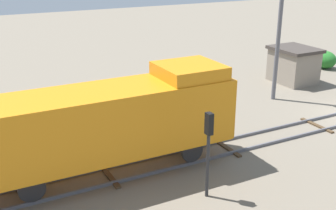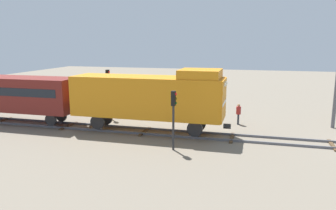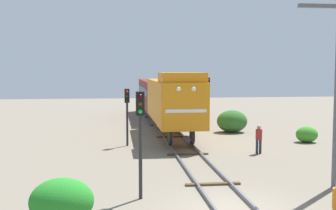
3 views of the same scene
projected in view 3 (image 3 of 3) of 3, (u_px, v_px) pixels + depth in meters
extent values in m
plane|color=#756B5B|center=(234.00, 210.00, 14.91)|extent=(115.63, 115.63, 0.00)
cube|color=#595960|center=(214.00, 208.00, 14.81)|extent=(0.10, 77.08, 0.16)
cube|color=#595960|center=(253.00, 207.00, 14.99)|extent=(0.10, 77.08, 0.16)
cube|color=#4C3823|center=(213.00, 184.00, 18.08)|extent=(2.40, 0.24, 0.09)
cube|color=#4C3823|center=(188.00, 154.00, 24.43)|extent=(2.40, 0.24, 0.09)
cube|color=#4C3823|center=(173.00, 137.00, 30.78)|extent=(2.40, 0.24, 0.09)
cube|color=#4C3823|center=(163.00, 125.00, 37.14)|extent=(2.40, 0.24, 0.09)
cube|color=#4C3823|center=(156.00, 117.00, 43.49)|extent=(2.40, 0.24, 0.09)
cube|color=#4C3823|center=(151.00, 111.00, 49.84)|extent=(2.40, 0.24, 0.09)
cube|color=orange|center=(173.00, 101.00, 30.34)|extent=(2.90, 11.00, 2.90)
cube|color=orange|center=(182.00, 77.00, 26.34)|extent=(2.75, 2.80, 0.60)
cube|color=orange|center=(186.00, 108.00, 24.86)|extent=(2.84, 0.10, 2.84)
cube|color=white|center=(186.00, 111.00, 24.83)|extent=(2.46, 0.06, 0.20)
sphere|color=white|center=(179.00, 89.00, 24.66)|extent=(0.28, 0.28, 0.28)
sphere|color=white|center=(194.00, 89.00, 24.77)|extent=(0.28, 0.28, 0.28)
cylinder|color=#262628|center=(187.00, 139.00, 24.72)|extent=(0.36, 0.50, 0.36)
cylinder|color=#262628|center=(170.00, 136.00, 26.77)|extent=(0.18, 1.10, 1.10)
cylinder|color=#262628|center=(192.00, 136.00, 26.94)|extent=(0.18, 1.10, 1.10)
cylinder|color=#262628|center=(158.00, 122.00, 34.08)|extent=(0.18, 1.10, 1.10)
cylinder|color=#262628|center=(176.00, 122.00, 34.26)|extent=(0.18, 1.10, 1.10)
cube|color=maroon|center=(156.00, 93.00, 43.32)|extent=(2.80, 14.00, 2.70)
cube|color=black|center=(156.00, 90.00, 43.29)|extent=(2.84, 12.88, 0.64)
cylinder|color=#262628|center=(154.00, 117.00, 38.04)|extent=(0.16, 0.96, 0.96)
cylinder|color=#262628|center=(170.00, 117.00, 38.22)|extent=(0.16, 0.96, 0.96)
cylinder|color=#262628|center=(146.00, 107.00, 48.72)|extent=(0.16, 0.96, 0.96)
cylinder|color=#262628|center=(158.00, 106.00, 48.90)|extent=(0.16, 0.96, 0.96)
cylinder|color=#262628|center=(140.00, 146.00, 16.02)|extent=(0.14, 0.14, 4.13)
cube|color=black|center=(140.00, 103.00, 15.88)|extent=(0.32, 0.24, 0.90)
sphere|color=#390606|center=(140.00, 97.00, 15.72)|extent=(0.16, 0.16, 0.16)
sphere|color=#3C3306|center=(140.00, 104.00, 15.74)|extent=(0.16, 0.16, 0.16)
sphere|color=green|center=(140.00, 111.00, 15.76)|extent=(0.16, 0.16, 0.16)
cylinder|color=#262628|center=(127.00, 117.00, 27.19)|extent=(0.14, 0.14, 3.71)
cube|color=black|center=(127.00, 96.00, 27.07)|extent=(0.32, 0.24, 0.90)
sphere|color=red|center=(127.00, 92.00, 26.91)|extent=(0.16, 0.16, 0.16)
sphere|color=#3C3306|center=(127.00, 96.00, 26.93)|extent=(0.16, 0.16, 0.16)
sphere|color=black|center=(127.00, 100.00, 26.96)|extent=(0.16, 0.16, 0.16)
cylinder|color=#262628|center=(208.00, 103.00, 35.57)|extent=(0.14, 0.14, 4.26)
cube|color=black|center=(208.00, 83.00, 35.43)|extent=(0.32, 0.24, 0.90)
sphere|color=red|center=(208.00, 80.00, 35.27)|extent=(0.16, 0.16, 0.16)
sphere|color=#3C3306|center=(208.00, 83.00, 35.29)|extent=(0.16, 0.16, 0.16)
sphere|color=black|center=(208.00, 86.00, 35.32)|extent=(0.16, 0.16, 0.16)
cylinder|color=#262B38|center=(257.00, 147.00, 24.72)|extent=(0.15, 0.15, 0.85)
cylinder|color=#262B38|center=(260.00, 147.00, 24.74)|extent=(0.15, 0.15, 0.85)
cylinder|color=maroon|center=(259.00, 134.00, 24.67)|extent=(0.38, 0.38, 0.62)
sphere|color=tan|center=(259.00, 127.00, 24.63)|extent=(0.23, 0.23, 0.23)
cube|color=#595960|center=(320.00, 6.00, 16.97)|extent=(1.80, 0.16, 0.16)
ellipsoid|color=#378926|center=(307.00, 134.00, 28.59)|extent=(1.50, 1.23, 1.09)
ellipsoid|color=#258426|center=(62.00, 201.00, 13.47)|extent=(2.06, 1.69, 1.50)
ellipsoid|color=#2C6326|center=(232.00, 121.00, 33.13)|extent=(2.41, 1.97, 1.75)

